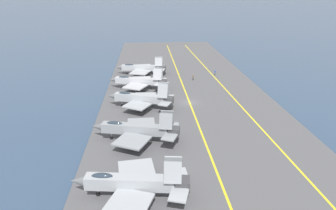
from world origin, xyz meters
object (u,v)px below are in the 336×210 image
parked_jet_third (141,98)px  parked_jet_fifth (142,68)px  parked_jet_second (137,129)px  crew_blue_vest (215,72)px  parked_jet_fourth (139,81)px  parked_jet_nearest (132,183)px  crew_brown_vest (193,77)px

parked_jet_third → parked_jet_fifth: parked_jet_third is taller
parked_jet_second → crew_blue_vest: (43.28, -24.32, -1.48)m
parked_jet_fourth → crew_blue_vest: (12.55, -24.51, -1.45)m
parked_jet_third → parked_jet_fourth: parked_jet_third is taller
parked_jet_nearest → parked_jet_fifth: parked_jet_nearest is taller
parked_jet_fifth → crew_brown_vest: 17.67m
parked_jet_third → crew_blue_vest: parked_jet_third is taller
parked_jet_third → parked_jet_second: bearing=177.7°
parked_jet_second → parked_jet_third: bearing=-2.3°
parked_jet_second → parked_jet_fourth: bearing=0.3°
parked_jet_fifth → crew_brown_vest: size_ratio=9.83×
parked_jet_second → crew_brown_vest: size_ratio=9.77×
crew_blue_vest → crew_brown_vest: 9.34m
parked_jet_nearest → parked_jet_fourth: size_ratio=0.98×
parked_jet_nearest → crew_brown_vest: size_ratio=9.56×
crew_blue_vest → crew_brown_vest: crew_blue_vest is taller
parked_jet_third → parked_jet_fourth: 14.42m
crew_blue_vest → crew_brown_vest: size_ratio=1.05×
parked_jet_nearest → crew_blue_vest: 64.20m
parked_jet_second → parked_jet_fourth: size_ratio=1.00×
parked_jet_fourth → crew_brown_vest: 18.30m
crew_blue_vest → parked_jet_fourth: bearing=117.1°
crew_brown_vest → crew_blue_vest: bearing=-58.2°
parked_jet_second → parked_jet_third: 16.35m
parked_jet_fourth → parked_jet_fifth: 15.39m
parked_jet_second → crew_brown_vest: parked_jet_second is taller
parked_jet_nearest → parked_jet_third: size_ratio=1.00×
parked_jet_second → parked_jet_fifth: (46.10, -0.55, -0.22)m
parked_jet_fifth → crew_blue_vest: size_ratio=9.38×
parked_jet_second → parked_jet_third: (16.34, -0.66, 0.08)m
parked_jet_third → crew_brown_vest: size_ratio=9.54×
parked_jet_third → crew_blue_vest: 35.89m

